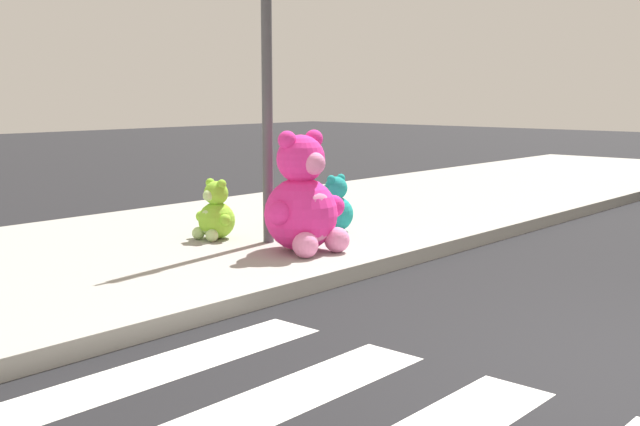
{
  "coord_description": "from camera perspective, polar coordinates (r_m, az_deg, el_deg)",
  "views": [
    {
      "loc": [
        -4.62,
        -1.31,
        1.7
      ],
      "look_at": [
        0.91,
        3.6,
        0.55
      ],
      "focal_mm": 43.67,
      "sensor_mm": 36.0,
      "label": 1
    }
  ],
  "objects": [
    {
      "name": "sidewalk",
      "position": [
        8.15,
        -12.78,
        -2.89
      ],
      "size": [
        28.0,
        4.4,
        0.15
      ],
      "primitive_type": "cube",
      "color": "#9E9B93",
      "rests_on": "ground_plane"
    },
    {
      "name": "plush_lime",
      "position": [
        8.36,
        -7.69,
        -0.14
      ],
      "size": [
        0.43,
        0.5,
        0.64
      ],
      "color": "#8CD133",
      "rests_on": "sidewalk"
    },
    {
      "name": "sign_pole",
      "position": [
        8.01,
        -3.9,
        9.87
      ],
      "size": [
        0.56,
        0.11,
        3.2
      ],
      "color": "#4C4C51",
      "rests_on": "sidewalk"
    },
    {
      "name": "plush_pink_large",
      "position": [
        7.61,
        -1.23,
        0.72
      ],
      "size": [
        0.91,
        0.82,
        1.19
      ],
      "color": "#F22D93",
      "rests_on": "sidewalk"
    },
    {
      "name": "plush_teal",
      "position": [
        8.75,
        1.08,
        0.34
      ],
      "size": [
        0.5,
        0.44,
        0.64
      ],
      "color": "teal",
      "rests_on": "sidewalk"
    },
    {
      "name": "plush_red",
      "position": [
        9.09,
        -1.72,
        0.48
      ],
      "size": [
        0.4,
        0.41,
        0.57
      ],
      "color": "red",
      "rests_on": "sidewalk"
    }
  ]
}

